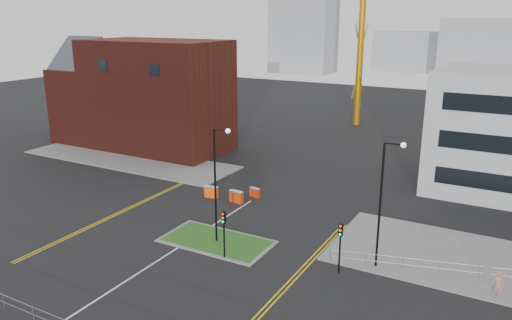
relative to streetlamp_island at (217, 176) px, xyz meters
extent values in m
plane|color=black|center=(-2.22, -8.00, -5.41)|extent=(200.00, 200.00, 0.00)
cube|color=slate|center=(-22.22, 14.00, -5.35)|extent=(28.00, 8.00, 0.12)
cube|color=slate|center=(19.78, 6.00, -5.35)|extent=(24.00, 10.00, 0.12)
cube|color=slate|center=(-0.22, 0.00, -5.37)|extent=(8.60, 4.60, 0.08)
cube|color=#27511B|center=(-0.22, 0.00, -5.35)|extent=(8.00, 4.00, 0.12)
cube|color=#471611|center=(-22.22, 20.00, 1.59)|extent=(18.00, 10.00, 14.00)
cube|color=black|center=(-26.22, 14.98, 5.59)|extent=(1.40, 0.10, 1.40)
cube|color=black|center=(-18.22, 14.98, 5.59)|extent=(1.40, 0.10, 1.40)
cube|color=#471611|center=(-34.22, 20.00, -0.41)|extent=(6.00, 10.00, 10.00)
cube|color=#2D3038|center=(-34.22, 20.00, 4.59)|extent=(6.40, 8.49, 8.49)
cylinder|color=#BF780B|center=(-4.22, 47.00, 11.51)|extent=(1.00, 1.00, 33.84)
cylinder|color=black|center=(-0.22, 0.00, -0.91)|extent=(0.16, 0.16, 9.00)
cylinder|color=black|center=(0.38, 0.00, 3.59)|extent=(1.20, 0.10, 0.10)
sphere|color=silver|center=(0.98, 0.00, 3.59)|extent=(0.36, 0.36, 0.36)
cylinder|color=black|center=(11.78, 2.00, -0.91)|extent=(0.16, 0.16, 9.00)
cylinder|color=black|center=(12.38, 2.00, 3.59)|extent=(1.20, 0.10, 0.10)
sphere|color=silver|center=(12.98, 2.00, 3.59)|extent=(0.36, 0.36, 0.36)
cylinder|color=black|center=(1.78, -2.00, -3.91)|extent=(0.12, 0.12, 3.00)
cube|color=black|center=(1.78, -2.00, -2.21)|extent=(0.28, 0.22, 0.90)
sphere|color=red|center=(1.78, -2.13, -1.91)|extent=(0.18, 0.18, 0.18)
sphere|color=orange|center=(1.78, -2.13, -2.21)|extent=(0.18, 0.18, 0.18)
sphere|color=#0CCC33|center=(1.78, -2.13, -2.51)|extent=(0.18, 0.18, 0.18)
cylinder|color=black|center=(9.78, 0.00, -3.91)|extent=(0.12, 0.12, 3.00)
cube|color=black|center=(9.78, 0.00, -2.21)|extent=(0.28, 0.22, 0.90)
sphere|color=red|center=(9.78, -0.13, -1.91)|extent=(0.18, 0.18, 0.18)
sphere|color=orange|center=(9.78, -0.13, -2.21)|extent=(0.18, 0.18, 0.18)
sphere|color=#0CCC33|center=(9.78, -0.13, -2.51)|extent=(0.18, 0.18, 0.18)
cylinder|color=gray|center=(-2.22, -14.00, -4.36)|extent=(24.00, 0.04, 0.04)
cylinder|color=gray|center=(-13.22, 10.00, -4.36)|extent=(6.00, 0.04, 0.04)
cylinder|color=gray|center=(-13.22, 10.00, -4.86)|extent=(6.00, 0.04, 0.04)
cylinder|color=gray|center=(-16.22, 10.00, -4.86)|extent=(0.05, 0.05, 1.10)
cylinder|color=gray|center=(-10.22, 10.00, -4.86)|extent=(0.05, 0.05, 1.10)
cylinder|color=gray|center=(18.28, 3.50, -4.36)|extent=(19.01, 5.04, 0.04)
cylinder|color=gray|center=(18.28, 3.50, -4.86)|extent=(19.01, 5.04, 0.04)
cylinder|color=gray|center=(8.78, 1.00, -4.86)|extent=(0.05, 0.05, 1.10)
cube|color=silver|center=(-2.22, -6.00, -5.41)|extent=(0.15, 30.00, 0.01)
cube|color=gold|center=(-11.22, 2.00, -5.41)|extent=(0.12, 24.00, 0.01)
cube|color=gold|center=(-10.92, 2.00, -5.41)|extent=(0.12, 24.00, 0.01)
cube|color=gold|center=(7.28, -2.00, -5.41)|extent=(0.12, 20.00, 0.01)
cube|color=gold|center=(7.58, -2.00, -5.41)|extent=(0.12, 20.00, 0.01)
cube|color=gray|center=(-42.22, 112.00, 5.59)|extent=(18.00, 12.00, 22.00)
cube|color=gray|center=(7.78, 122.00, 2.59)|extent=(24.00, 12.00, 16.00)
cube|color=gray|center=(-10.22, 132.00, 0.59)|extent=(30.00, 12.00, 12.00)
imported|color=tan|center=(19.50, 1.85, -4.53)|extent=(0.64, 0.42, 1.76)
cube|color=#FF540E|center=(-6.05, 8.00, -4.86)|extent=(1.37, 0.63, 1.10)
cube|color=silver|center=(-6.05, 8.00, -4.37)|extent=(1.37, 0.63, 0.13)
cube|color=red|center=(-2.43, 10.12, -4.96)|extent=(1.14, 0.56, 0.91)
cube|color=silver|center=(-2.43, 10.12, -4.55)|extent=(1.14, 0.56, 0.11)
cube|color=red|center=(-3.22, 8.00, -4.84)|extent=(1.41, 0.60, 1.14)
cube|color=silver|center=(-3.22, 8.00, -4.33)|extent=(1.41, 0.60, 0.14)
camera|label=1|loc=(19.63, -29.61, 11.63)|focal=35.00mm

